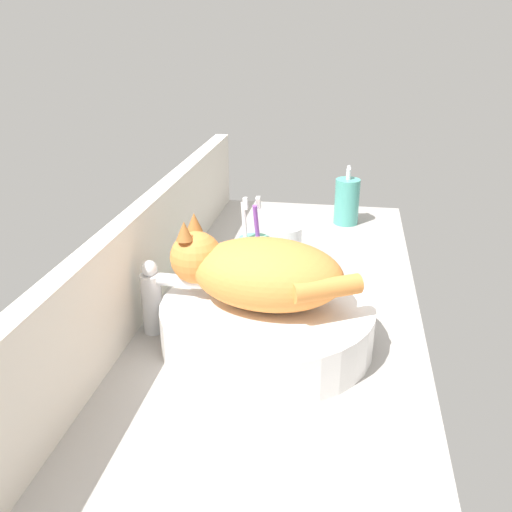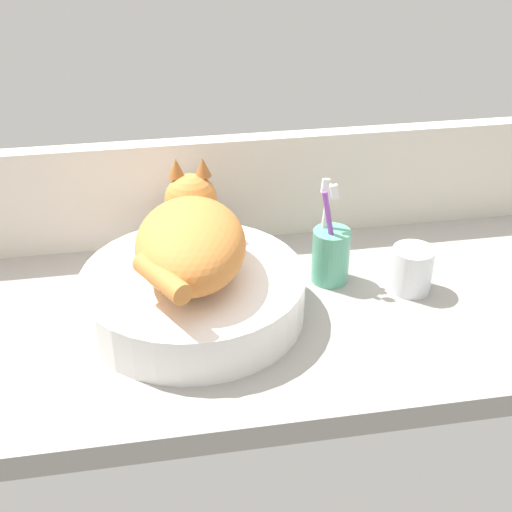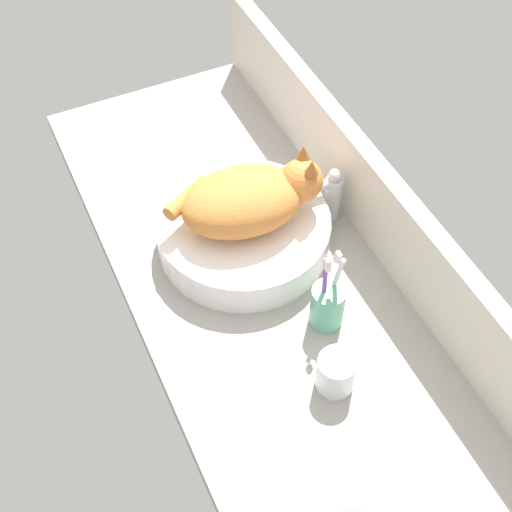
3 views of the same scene
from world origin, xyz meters
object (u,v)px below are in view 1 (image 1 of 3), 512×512
Objects in this scene: cat at (257,271)px; soap_dispenser at (347,201)px; faucet at (158,295)px; sink_basin at (265,324)px; water_glass at (286,245)px; toothbrush_cup at (254,258)px.

soap_dispenser is (64.13, -13.71, -7.20)cm from cat.
faucet is at bearing 153.82° from soap_dispenser.
water_glass is (37.05, 0.72, -0.27)cm from sink_basin.
soap_dispenser is 30.24cm from water_glass.
toothbrush_cup is (23.52, -12.95, -2.08)cm from faucet.
sink_basin is 19.21cm from faucet.
cat is 38.28cm from water_glass.
soap_dispenser reaches higher than sink_basin.
soap_dispenser is 43.95cm from toothbrush_cup.
water_glass is at bearing -22.11° from toothbrush_cup.
water_glass is (36.98, -0.65, -9.84)cm from cat.
soap_dispenser reaches higher than water_glass.
faucet is at bearing 151.16° from toothbrush_cup.
toothbrush_cup is (24.16, 4.56, -8.15)cm from cat.
soap_dispenser is at bearing -26.18° from faucet.
faucet is 70.76cm from soap_dispenser.
faucet is 1.74× the size of water_glass.
cat is at bearing 87.24° from sink_basin.
sink_basin is 9.66cm from cat.
soap_dispenser is 1.97× the size of water_glass.
cat is 1.71× the size of toothbrush_cup.
toothbrush_cup is at bearing 10.69° from cat.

